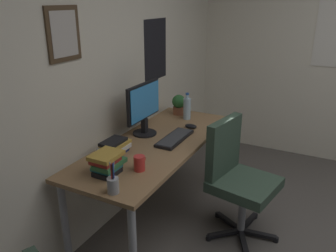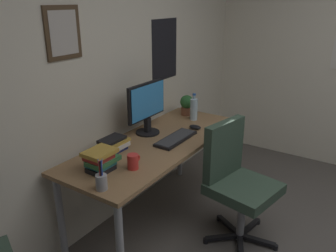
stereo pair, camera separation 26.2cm
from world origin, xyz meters
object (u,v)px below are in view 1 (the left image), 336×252
object	(u,v)px
monitor	(144,107)
computer_mouse	(191,126)
office_chair	(236,174)
keyboard	(175,138)
book_stack_right	(114,146)
book_stack_left	(107,163)
pen_cup	(113,185)
potted_plant	(179,104)
coffee_mug_near	(140,163)
water_bottle	(187,108)

from	to	relation	value
monitor	computer_mouse	world-z (taller)	monitor
office_chair	keyboard	world-z (taller)	office_chair
book_stack_right	office_chair	bearing A→B (deg)	-58.40
monitor	computer_mouse	xyz separation A→B (m)	(0.30, -0.29, -0.22)
computer_mouse	book_stack_left	bearing A→B (deg)	171.94
keyboard	pen_cup	bearing A→B (deg)	-177.70
keyboard	potted_plant	bearing A→B (deg)	23.04
computer_mouse	coffee_mug_near	bearing A→B (deg)	-179.07
coffee_mug_near	potted_plant	distance (m)	1.21
monitor	pen_cup	bearing A→B (deg)	-160.17
monitor	book_stack_left	size ratio (longest dim) A/B	2.05
computer_mouse	pen_cup	xyz separation A→B (m)	(-1.19, -0.03, 0.04)
water_bottle	coffee_mug_near	world-z (taller)	water_bottle
computer_mouse	coffee_mug_near	distance (m)	0.87
water_bottle	book_stack_left	world-z (taller)	water_bottle
water_bottle	office_chair	bearing A→B (deg)	-125.80
office_chair	potted_plant	world-z (taller)	office_chair
pen_cup	computer_mouse	bearing A→B (deg)	1.27
office_chair	computer_mouse	world-z (taller)	office_chair
office_chair	water_bottle	world-z (taller)	water_bottle
computer_mouse	book_stack_left	xyz separation A→B (m)	(-1.01, 0.14, 0.06)
coffee_mug_near	computer_mouse	bearing A→B (deg)	0.93
water_bottle	book_stack_right	size ratio (longest dim) A/B	1.08
office_chair	water_bottle	xyz separation A→B (m)	(0.46, 0.63, 0.32)
potted_plant	office_chair	bearing A→B (deg)	-125.67
coffee_mug_near	monitor	bearing A→B (deg)	28.26
office_chair	coffee_mug_near	distance (m)	0.83
water_bottle	book_stack_left	bearing A→B (deg)	179.51
coffee_mug_near	pen_cup	xyz separation A→B (m)	(-0.31, -0.01, 0.00)
potted_plant	pen_cup	xyz separation A→B (m)	(-1.49, -0.29, -0.05)
book_stack_right	coffee_mug_near	bearing A→B (deg)	-114.83
book_stack_left	book_stack_right	bearing A→B (deg)	27.39
monitor	coffee_mug_near	xyz separation A→B (m)	(-0.57, -0.31, -0.19)
pen_cup	book_stack_right	size ratio (longest dim) A/B	0.86
book_stack_left	book_stack_right	xyz separation A→B (m)	(0.28, 0.15, -0.02)
computer_mouse	coffee_mug_near	world-z (taller)	coffee_mug_near
office_chair	computer_mouse	size ratio (longest dim) A/B	8.64
potted_plant	pen_cup	distance (m)	1.51
water_bottle	coffee_mug_near	bearing A→B (deg)	-172.24
coffee_mug_near	book_stack_left	world-z (taller)	book_stack_left
water_bottle	book_stack_right	xyz separation A→B (m)	(-0.94, 0.16, -0.05)
book_stack_right	monitor	bearing A→B (deg)	0.27
potted_plant	book_stack_left	world-z (taller)	potted_plant
office_chair	coffee_mug_near	size ratio (longest dim) A/B	8.41
keyboard	pen_cup	size ratio (longest dim) A/B	2.15
pen_cup	keyboard	bearing A→B (deg)	2.30
keyboard	book_stack_left	distance (m)	0.73
water_bottle	computer_mouse	bearing A→B (deg)	-147.39
potted_plant	pen_cup	size ratio (longest dim) A/B	0.98
office_chair	monitor	world-z (taller)	monitor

